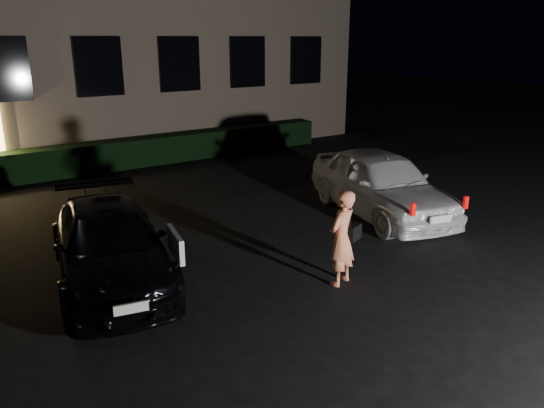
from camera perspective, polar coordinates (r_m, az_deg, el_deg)
ground at (r=8.16m, az=9.10°, el=-10.64°), size 80.00×80.00×0.00m
hedge at (r=16.73m, az=-16.84°, el=5.03°), size 15.00×0.70×0.85m
sedan at (r=9.02m, az=-17.05°, el=-4.18°), size 2.54×4.43×1.21m
hatch at (r=12.03m, az=11.64°, el=2.22°), size 2.71×4.55×1.45m
man at (r=8.48m, az=7.55°, el=-3.63°), size 0.73×0.55×1.57m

